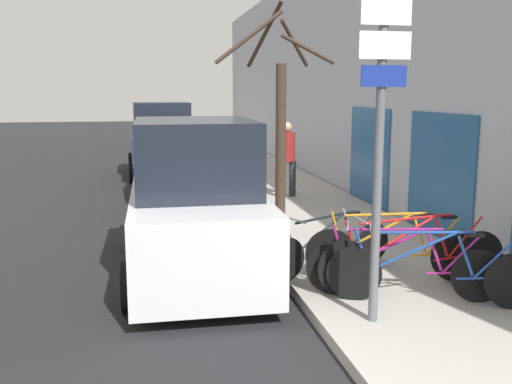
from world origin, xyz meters
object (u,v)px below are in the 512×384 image
(bicycle_1, at_px, (404,268))
(parked_car_0, at_px, (195,207))
(bicycle_0, at_px, (432,273))
(signpost, at_px, (380,138))
(bicycle_2, at_px, (414,258))
(pedestrian_near, at_px, (287,154))
(bicycle_4, at_px, (331,247))
(bicycle_3, at_px, (393,251))
(street_tree, at_px, (280,128))
(parked_car_2, at_px, (161,143))
(parked_car_1, at_px, (178,166))

(bicycle_1, relative_size, parked_car_0, 0.51)
(bicycle_1, bearing_deg, bicycle_0, -118.35)
(signpost, distance_m, bicycle_2, 2.10)
(pedestrian_near, bearing_deg, bicycle_4, 74.56)
(bicycle_3, distance_m, street_tree, 3.30)
(bicycle_1, xyz_separation_m, bicycle_4, (-0.55, 1.18, -0.02))
(bicycle_0, bearing_deg, parked_car_0, 71.28)
(bicycle_1, bearing_deg, parked_car_2, 32.71)
(parked_car_1, height_order, parked_car_2, parked_car_2)
(bicycle_1, distance_m, bicycle_3, 0.69)
(bicycle_0, height_order, parked_car_0, parked_car_0)
(bicycle_3, height_order, parked_car_1, parked_car_1)
(bicycle_1, bearing_deg, bicycle_2, -22.04)
(signpost, relative_size, parked_car_2, 0.84)
(bicycle_0, xyz_separation_m, street_tree, (-1.00, 3.72, 1.52))
(bicycle_0, height_order, street_tree, street_tree)
(bicycle_2, distance_m, bicycle_4, 1.21)
(bicycle_4, bearing_deg, bicycle_0, -173.87)
(bicycle_0, relative_size, parked_car_1, 0.54)
(signpost, xyz_separation_m, bicycle_3, (0.82, 1.28, -1.65))
(bicycle_4, relative_size, pedestrian_near, 1.15)
(bicycle_4, distance_m, pedestrian_near, 6.00)
(bicycle_0, bearing_deg, signpost, 131.70)
(pedestrian_near, xyz_separation_m, street_tree, (-1.07, -3.63, 0.87))
(signpost, relative_size, bicycle_0, 1.54)
(bicycle_1, bearing_deg, pedestrian_near, 18.55)
(bicycle_1, height_order, parked_car_0, parked_car_0)
(bicycle_0, xyz_separation_m, bicycle_4, (-0.78, 1.45, -0.03))
(parked_car_2, distance_m, pedestrian_near, 5.88)
(signpost, relative_size, parked_car_0, 0.82)
(bicycle_1, bearing_deg, bicycle_3, 7.26)
(signpost, distance_m, bicycle_0, 1.91)
(bicycle_4, xyz_separation_m, street_tree, (-0.22, 2.27, 1.55))
(bicycle_3, distance_m, parked_car_1, 7.05)
(bicycle_4, distance_m, parked_car_2, 11.24)
(bicycle_1, xyz_separation_m, bicycle_3, (0.16, 0.67, 0.01))
(signpost, xyz_separation_m, bicycle_1, (0.65, 0.61, -1.67))
(bicycle_2, height_order, street_tree, street_tree)
(pedestrian_near, bearing_deg, signpost, 75.65)
(bicycle_4, relative_size, parked_car_1, 0.48)
(bicycle_2, relative_size, parked_car_1, 0.60)
(pedestrian_near, bearing_deg, bicycle_2, 82.55)
(bicycle_0, xyz_separation_m, pedestrian_near, (0.06, 7.35, 0.65))
(bicycle_0, relative_size, parked_car_2, 0.55)
(parked_car_0, xyz_separation_m, parked_car_2, (-0.13, 10.31, 0.03))
(parked_car_2, bearing_deg, bicycle_2, -78.18)
(bicycle_2, relative_size, parked_car_2, 0.61)
(bicycle_0, relative_size, bicycle_4, 1.14)
(parked_car_1, xyz_separation_m, street_tree, (1.55, -3.80, 1.13))
(bicycle_1, relative_size, street_tree, 0.56)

